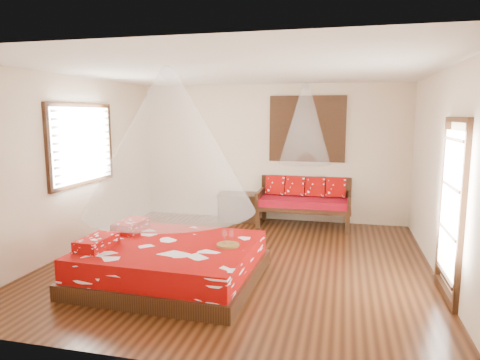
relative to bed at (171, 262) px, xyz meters
name	(u,v)px	position (x,y,z in m)	size (l,w,h in m)	color
room	(240,169)	(0.73, 0.92, 1.15)	(5.54, 5.54, 2.84)	black
bed	(171,262)	(0.00, 0.00, 0.00)	(2.29, 2.08, 0.65)	black
daybed	(304,199)	(1.45, 3.30, 0.27)	(1.81, 0.81, 0.95)	black
storage_chest	(238,207)	(0.09, 3.37, 0.04)	(0.91, 0.72, 0.57)	black
shutter_panel	(307,129)	(1.45, 3.64, 1.65)	(1.52, 0.06, 1.32)	black
window_left	(82,145)	(-1.98, 1.12, 1.45)	(0.10, 1.74, 1.34)	black
glazed_door	(451,210)	(3.44, 0.32, 0.82)	(0.08, 1.02, 2.16)	black
wine_tray	(228,241)	(0.77, 0.08, 0.31)	(0.29, 0.29, 0.23)	brown
mosquito_net_main	(169,141)	(0.02, 0.00, 1.60)	(2.21, 2.21, 1.80)	white
mosquito_net_daybed	(305,124)	(1.45, 3.17, 1.75)	(0.98, 0.98, 1.50)	white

